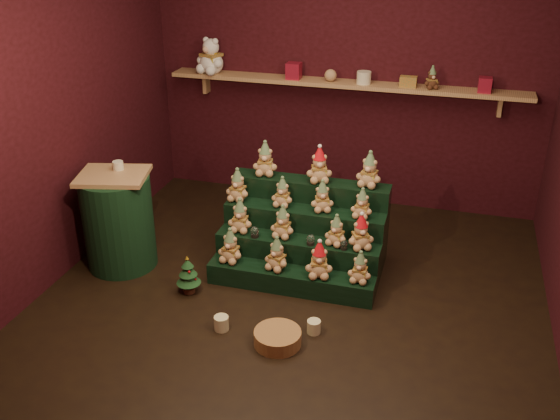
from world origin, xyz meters
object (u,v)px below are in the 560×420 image
(side_table, at_px, (118,221))
(mug_left, at_px, (221,323))
(riser_tier_front, at_px, (290,280))
(snow_globe_a, at_px, (255,232))
(mini_christmas_tree, at_px, (188,275))
(white_bear, at_px, (211,51))
(wicker_basket, at_px, (278,338))
(snow_globe_b, at_px, (311,240))
(brown_bear, at_px, (432,78))
(snow_globe_c, at_px, (344,245))
(mug_right, at_px, (314,327))

(side_table, bearing_deg, mug_left, -43.10)
(side_table, bearing_deg, riser_tier_front, -13.64)
(snow_globe_a, xyz_separation_m, mini_christmas_tree, (-0.44, -0.43, -0.24))
(snow_globe_a, height_order, white_bear, white_bear)
(mini_christmas_tree, relative_size, wicker_basket, 0.99)
(snow_globe_b, xyz_separation_m, brown_bear, (0.77, 1.61, 1.02))
(snow_globe_c, relative_size, wicker_basket, 0.24)
(mini_christmas_tree, distance_m, brown_bear, 2.93)
(snow_globe_c, height_order, brown_bear, brown_bear)
(snow_globe_b, xyz_separation_m, snow_globe_c, (0.28, -0.00, -0.00))
(snow_globe_c, relative_size, brown_bear, 0.39)
(snow_globe_b, relative_size, snow_globe_c, 1.10)
(mug_right, relative_size, brown_bear, 0.49)
(riser_tier_front, distance_m, mini_christmas_tree, 0.84)
(side_table, xyz_separation_m, wicker_basket, (1.65, -0.72, -0.38))
(mini_christmas_tree, xyz_separation_m, mug_left, (0.44, -0.40, -0.11))
(mug_left, bearing_deg, brown_bear, 62.92)
(snow_globe_a, relative_size, mini_christmas_tree, 0.28)
(snow_globe_a, bearing_deg, snow_globe_b, 0.00)
(riser_tier_front, relative_size, mug_left, 12.56)
(brown_bear, bearing_deg, mug_right, -131.72)
(mini_christmas_tree, relative_size, mug_right, 3.34)
(riser_tier_front, relative_size, white_bear, 3.05)
(riser_tier_front, height_order, side_table, side_table)
(snow_globe_a, bearing_deg, mug_right, -44.85)
(snow_globe_c, distance_m, mini_christmas_tree, 1.30)
(riser_tier_front, relative_size, side_table, 1.61)
(riser_tier_front, xyz_separation_m, snow_globe_c, (0.40, 0.16, 0.31))
(riser_tier_front, xyz_separation_m, white_bear, (-1.34, 1.77, 1.46))
(snow_globe_a, xyz_separation_m, white_bear, (-0.98, 1.61, 1.14))
(white_bear, bearing_deg, mug_left, -46.67)
(mug_right, bearing_deg, mug_left, -167.08)
(wicker_basket, bearing_deg, mug_left, 173.54)
(snow_globe_b, xyz_separation_m, side_table, (-1.67, -0.17, 0.02))
(snow_globe_a, height_order, mug_left, snow_globe_a)
(mini_christmas_tree, height_order, white_bear, white_bear)
(mini_christmas_tree, distance_m, white_bear, 2.52)
(wicker_basket, bearing_deg, brown_bear, 72.36)
(riser_tier_front, xyz_separation_m, mug_right, (0.32, -0.52, -0.04))
(white_bear, bearing_deg, mini_christmas_tree, -53.65)
(snow_globe_b, relative_size, side_table, 0.10)
(snow_globe_b, xyz_separation_m, mini_christmas_tree, (-0.92, -0.43, -0.24))
(mug_left, distance_m, mug_right, 0.69)
(snow_globe_b, bearing_deg, mini_christmas_tree, -155.02)
(white_bear, bearing_deg, brown_bear, 21.35)
(mug_left, distance_m, brown_bear, 3.07)
(snow_globe_b, height_order, snow_globe_c, snow_globe_b)
(snow_globe_c, relative_size, side_table, 0.09)
(mug_left, bearing_deg, white_bear, 111.98)
(snow_globe_c, height_order, mug_right, snow_globe_c)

